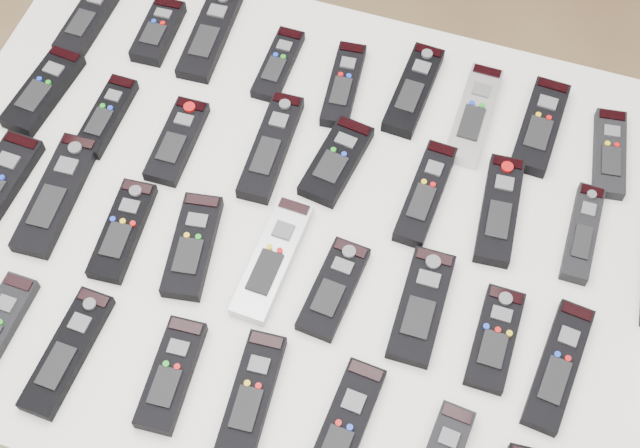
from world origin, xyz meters
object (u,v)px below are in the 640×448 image
(remote_14, at_px, (336,161))
(remote_20, at_px, (57,194))
(remote_26, at_px, (495,338))
(remote_31, at_px, (67,352))
(remote_3, at_px, (278,64))
(remote_17, at_px, (583,233))
(remote_15, at_px, (426,193))
(remote_34, at_px, (341,435))
(remote_11, at_px, (106,116))
(remote_21, at_px, (123,230))
(remote_8, at_px, (609,153))
(remote_13, at_px, (271,147))
(remote_24, at_px, (334,289))
(remote_1, at_px, (158,31))
(remote_4, at_px, (343,85))
(remote_16, at_px, (499,210))
(remote_7, at_px, (540,126))
(remote_22, at_px, (192,246))
(table, at_px, (320,249))
(remote_33, at_px, (252,394))
(remote_25, at_px, (421,306))
(remote_2, at_px, (210,34))
(remote_23, at_px, (272,259))
(remote_5, at_px, (414,90))
(remote_6, at_px, (474,115))
(remote_0, at_px, (88,19))
(remote_10, at_px, (43,90))
(remote_32, at_px, (171,374))

(remote_14, height_order, remote_20, same)
(remote_26, height_order, remote_31, same)
(remote_3, height_order, remote_17, remote_17)
(remote_15, distance_m, remote_34, 0.40)
(remote_11, distance_m, remote_21, 0.22)
(remote_8, height_order, remote_31, same)
(remote_20, bearing_deg, remote_13, 30.06)
(remote_26, distance_m, remote_34, 0.26)
(remote_24, bearing_deg, remote_1, 144.28)
(remote_4, distance_m, remote_20, 0.49)
(remote_3, xyz_separation_m, remote_16, (0.41, -0.16, 0.00))
(remote_7, bearing_deg, remote_13, -154.10)
(remote_16, xyz_separation_m, remote_22, (-0.42, -0.20, 0.00))
(table, xyz_separation_m, remote_20, (-0.40, -0.07, 0.07))
(remote_17, height_order, remote_33, remote_33)
(remote_25, relative_size, remote_31, 0.93)
(remote_7, relative_size, remote_16, 0.97)
(remote_25, bearing_deg, remote_24, -175.62)
(remote_17, xyz_separation_m, remote_26, (-0.09, -0.21, -0.00))
(remote_8, relative_size, remote_14, 1.03)
(remote_2, xyz_separation_m, remote_3, (0.13, -0.03, -0.00))
(remote_16, height_order, remote_33, same)
(remote_34, bearing_deg, remote_14, 112.33)
(remote_16, height_order, remote_17, remote_16)
(remote_23, relative_size, remote_25, 1.16)
(remote_1, xyz_separation_m, remote_25, (0.56, -0.36, -0.00))
(remote_7, relative_size, remote_23, 0.88)
(remote_2, relative_size, remote_34, 0.94)
(remote_25, xyz_separation_m, remote_31, (-0.45, -0.22, -0.00))
(remote_16, distance_m, remote_17, 0.13)
(remote_22, height_order, remote_23, remote_22)
(remote_5, xyz_separation_m, remote_34, (0.06, -0.58, -0.00))
(remote_5, height_order, remote_6, same)
(remote_20, height_order, remote_31, remote_20)
(remote_2, xyz_separation_m, remote_17, (0.67, -0.19, 0.00))
(remote_3, height_order, remote_33, remote_33)
(remote_0, bearing_deg, remote_8, 1.29)
(remote_0, xyz_separation_m, remote_21, (0.23, -0.36, -0.00))
(remote_7, height_order, remote_15, same)
(remote_14, bearing_deg, remote_24, -65.45)
(table, distance_m, remote_5, 0.31)
(remote_13, distance_m, remote_14, 0.11)
(remote_34, bearing_deg, remote_10, 152.06)
(remote_1, distance_m, remote_25, 0.66)
(remote_0, distance_m, remote_4, 0.46)
(remote_33, bearing_deg, remote_8, 49.68)
(remote_2, height_order, remote_31, same)
(remote_8, distance_m, remote_15, 0.30)
(remote_14, height_order, remote_32, same)
(remote_17, xyz_separation_m, remote_32, (-0.50, -0.40, 0.00))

